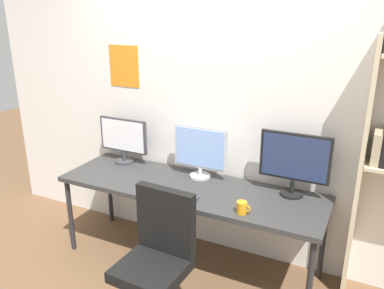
{
  "coord_description": "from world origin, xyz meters",
  "views": [
    {
      "loc": [
        1.33,
        -2.06,
        2.14
      ],
      "look_at": [
        0.0,
        0.65,
        1.09
      ],
      "focal_mm": 37.0,
      "sensor_mm": 36.0,
      "label": 1
    }
  ],
  "objects_px": {
    "desk": "(189,192)",
    "computer_mouse": "(155,189)",
    "office_chair": "(157,273)",
    "monitor_left": "(123,138)",
    "monitor_right": "(295,161)",
    "coffee_mug": "(242,208)",
    "monitor_center": "(200,151)",
    "keyboard_main": "(176,196)"
  },
  "relations": [
    {
      "from": "desk",
      "to": "computer_mouse",
      "type": "height_order",
      "value": "computer_mouse"
    },
    {
      "from": "office_chair",
      "to": "monitor_left",
      "type": "xyz_separation_m",
      "value": [
        -0.9,
        0.93,
        0.58
      ]
    },
    {
      "from": "monitor_right",
      "to": "coffee_mug",
      "type": "distance_m",
      "value": 0.57
    },
    {
      "from": "monitor_center",
      "to": "coffee_mug",
      "type": "relative_size",
      "value": 4.54
    },
    {
      "from": "keyboard_main",
      "to": "coffee_mug",
      "type": "bearing_deg",
      "value": -0.79
    },
    {
      "from": "monitor_center",
      "to": "computer_mouse",
      "type": "distance_m",
      "value": 0.51
    },
    {
      "from": "monitor_left",
      "to": "monitor_right",
      "type": "xyz_separation_m",
      "value": [
        1.59,
        0.0,
        0.05
      ]
    },
    {
      "from": "office_chair",
      "to": "computer_mouse",
      "type": "distance_m",
      "value": 0.71
    },
    {
      "from": "desk",
      "to": "coffee_mug",
      "type": "height_order",
      "value": "coffee_mug"
    },
    {
      "from": "desk",
      "to": "monitor_left",
      "type": "relative_size",
      "value": 4.49
    },
    {
      "from": "monitor_center",
      "to": "computer_mouse",
      "type": "xyz_separation_m",
      "value": [
        -0.22,
        -0.4,
        -0.23
      ]
    },
    {
      "from": "keyboard_main",
      "to": "computer_mouse",
      "type": "xyz_separation_m",
      "value": [
        -0.22,
        0.04,
        0.01
      ]
    },
    {
      "from": "monitor_right",
      "to": "coffee_mug",
      "type": "height_order",
      "value": "monitor_right"
    },
    {
      "from": "monitor_center",
      "to": "computer_mouse",
      "type": "bearing_deg",
      "value": -118.17
    },
    {
      "from": "desk",
      "to": "coffee_mug",
      "type": "distance_m",
      "value": 0.6
    },
    {
      "from": "office_chair",
      "to": "coffee_mug",
      "type": "bearing_deg",
      "value": 47.34
    },
    {
      "from": "keyboard_main",
      "to": "coffee_mug",
      "type": "xyz_separation_m",
      "value": [
        0.54,
        -0.01,
        0.04
      ]
    },
    {
      "from": "desk",
      "to": "monitor_center",
      "type": "relative_size",
      "value": 4.63
    },
    {
      "from": "desk",
      "to": "coffee_mug",
      "type": "bearing_deg",
      "value": -23.74
    },
    {
      "from": "monitor_center",
      "to": "keyboard_main",
      "type": "height_order",
      "value": "monitor_center"
    },
    {
      "from": "monitor_center",
      "to": "coffee_mug",
      "type": "distance_m",
      "value": 0.73
    },
    {
      "from": "monitor_right",
      "to": "computer_mouse",
      "type": "xyz_separation_m",
      "value": [
        -1.01,
        -0.4,
        -0.27
      ]
    },
    {
      "from": "monitor_center",
      "to": "monitor_right",
      "type": "bearing_deg",
      "value": 0.0
    },
    {
      "from": "computer_mouse",
      "to": "monitor_left",
      "type": "bearing_deg",
      "value": 145.02
    },
    {
      "from": "monitor_left",
      "to": "computer_mouse",
      "type": "relative_size",
      "value": 5.17
    },
    {
      "from": "desk",
      "to": "computer_mouse",
      "type": "xyz_separation_m",
      "value": [
        -0.22,
        -0.19,
        0.07
      ]
    },
    {
      "from": "office_chair",
      "to": "computer_mouse",
      "type": "xyz_separation_m",
      "value": [
        -0.32,
        0.52,
        0.35
      ]
    },
    {
      "from": "computer_mouse",
      "to": "keyboard_main",
      "type": "bearing_deg",
      "value": -9.89
    },
    {
      "from": "monitor_left",
      "to": "monitor_center",
      "type": "bearing_deg",
      "value": 0.0
    },
    {
      "from": "desk",
      "to": "computer_mouse",
      "type": "relative_size",
      "value": 23.22
    },
    {
      "from": "desk",
      "to": "monitor_left",
      "type": "distance_m",
      "value": 0.87
    },
    {
      "from": "office_chair",
      "to": "computer_mouse",
      "type": "bearing_deg",
      "value": 121.43
    },
    {
      "from": "monitor_right",
      "to": "keyboard_main",
      "type": "distance_m",
      "value": 0.95
    },
    {
      "from": "desk",
      "to": "keyboard_main",
      "type": "height_order",
      "value": "keyboard_main"
    },
    {
      "from": "monitor_left",
      "to": "monitor_right",
      "type": "distance_m",
      "value": 1.59
    },
    {
      "from": "monitor_left",
      "to": "coffee_mug",
      "type": "height_order",
      "value": "monitor_left"
    },
    {
      "from": "computer_mouse",
      "to": "office_chair",
      "type": "bearing_deg",
      "value": -58.57
    },
    {
      "from": "office_chair",
      "to": "monitor_center",
      "type": "xyz_separation_m",
      "value": [
        -0.1,
        0.93,
        0.58
      ]
    },
    {
      "from": "monitor_center",
      "to": "keyboard_main",
      "type": "relative_size",
      "value": 1.41
    },
    {
      "from": "office_chair",
      "to": "monitor_left",
      "type": "relative_size",
      "value": 2.0
    },
    {
      "from": "desk",
      "to": "monitor_right",
      "type": "distance_m",
      "value": 0.89
    },
    {
      "from": "keyboard_main",
      "to": "monitor_left",
      "type": "bearing_deg",
      "value": 150.9
    }
  ]
}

